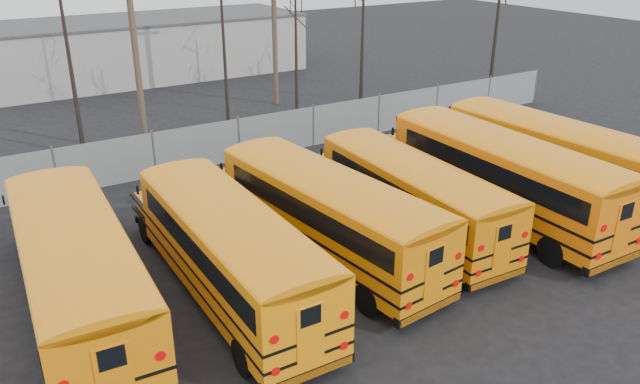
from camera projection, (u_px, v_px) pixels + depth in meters
ground at (401, 271)px, 19.70m from camera, size 120.00×120.00×0.00m
fence at (239, 139)px, 28.71m from camera, size 40.00×0.04×2.00m
distant_building at (146, 48)px, 44.95m from camera, size 22.00×8.00×4.00m
bus_a at (75, 264)px, 16.43m from camera, size 3.14×11.16×3.09m
bus_b at (227, 244)px, 17.65m from camera, size 2.57×10.62×2.96m
bus_c at (325, 208)px, 19.88m from camera, size 3.51×10.85×2.99m
bus_d at (410, 190)px, 21.52m from camera, size 2.67×10.09×2.80m
bus_e at (499, 170)px, 22.68m from camera, size 2.79×11.47×3.20m
bus_f at (552, 152)px, 24.64m from camera, size 3.11×11.28×3.12m
utility_pole_left at (136, 54)px, 27.99m from camera, size 1.64×0.46×9.28m
utility_pole_right at (274, 22)px, 36.49m from camera, size 1.70×0.30×9.52m
tree_2 at (65, 34)px, 27.66m from camera, size 0.26×0.26×11.32m
tree_3 at (222, 8)px, 31.58m from camera, size 0.26×0.26×12.44m
tree_4 at (296, 36)px, 33.29m from camera, size 0.26×0.26×9.34m
tree_5 at (363, 22)px, 37.13m from camera, size 0.26×0.26×9.66m
tree_6 at (498, 15)px, 37.44m from camera, size 0.26×0.26×10.34m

